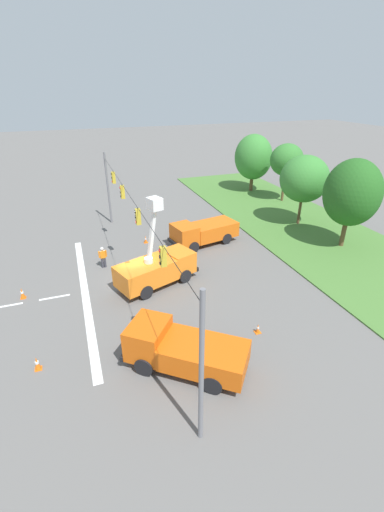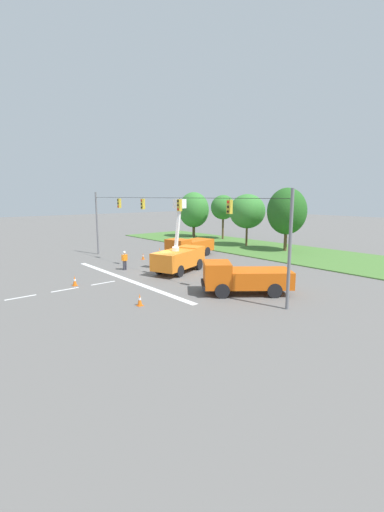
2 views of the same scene
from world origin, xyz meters
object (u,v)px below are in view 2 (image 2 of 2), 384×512
Objects in this scene: utility_truck_support_near at (243,277)px; traffic_cone_foreground_right at (274,276)px; utility_truck_bucket_lift at (179,257)px; traffic_cone_mid_right at (143,256)px; tree_centre at (247,211)px; road_worker at (125,259)px; traffic_cone_near_bucket at (140,300)px; traffic_cone_mid_left at (159,251)px; tree_east at (287,211)px; utility_truck_support_far at (189,246)px; tree_far_west at (194,210)px; tree_west at (223,207)px; traffic_cone_foreground_left at (75,281)px.

utility_truck_support_near is 10.52× the size of traffic_cone_foreground_right.
traffic_cone_mid_right is at bearing 173.52° from utility_truck_bucket_lift.
road_worker is at bearing -82.35° from tree_centre.
traffic_cone_foreground_right is at bearing 12.74° from traffic_cone_mid_right.
road_worker is 2.29× the size of traffic_cone_near_bucket.
road_worker reaches higher than traffic_cone_mid_left.
traffic_cone_near_bucket is (6.71, -25.00, -4.54)m from tree_east.
tree_centre reaches higher than traffic_cone_foreground_right.
tree_centre reaches higher than road_worker.
utility_truck_support_far is 8.41× the size of traffic_cone_near_bucket.
tree_far_west reaches higher than tree_west.
tree_far_west reaches higher than utility_truck_support_near.
tree_centre is 26.73m from traffic_cone_foreground_left.
tree_far_west is at bearing 123.32° from traffic_cone_foreground_left.
utility_truck_support_far is 9.09× the size of traffic_cone_mid_left.
tree_far_west is at bearing 174.00° from tree_centre.
utility_truck_support_far is at bearing 99.72° from road_worker.
traffic_cone_foreground_left is at bearing -74.37° from utility_truck_support_far.
utility_truck_support_near reaches higher than traffic_cone_mid_right.
traffic_cone_mid_right is (-15.76, 1.68, -0.84)m from utility_truck_support_near.
traffic_cone_foreground_left reaches higher than traffic_cone_foreground_right.
tree_centre is 1.08× the size of utility_truck_bucket_lift.
tree_far_west is 1.13× the size of utility_truck_support_far.
tree_east is at bearing 67.36° from utility_truck_support_far.
tree_east is 9.85× the size of traffic_cone_foreground_left.
tree_centre is at bearing 130.34° from utility_truck_support_near.
tree_centre is 16.54m from traffic_cone_mid_right.
traffic_cone_mid_right is 0.86× the size of traffic_cone_near_bucket.
road_worker is (1.55, -9.05, -0.18)m from utility_truck_support_far.
tree_far_west is 5.52m from tree_west.
traffic_cone_mid_left is at bearing 155.17° from utility_truck_bucket_lift.
traffic_cone_foreground_right is at bearing -0.57° from traffic_cone_mid_left.
traffic_cone_foreground_left is (2.59, -5.74, -0.61)m from road_worker.
tree_centre reaches higher than tree_west.
utility_truck_bucket_lift is 9.92m from traffic_cone_near_bucket.
tree_far_west reaches higher than traffic_cone_near_bucket.
utility_truck_support_near is 8.06× the size of traffic_cone_foreground_left.
tree_east is 18.23m from traffic_cone_mid_right.
traffic_cone_foreground_left is (5.29, -25.84, -4.34)m from tree_centre.
utility_truck_support_near reaches higher than utility_truck_support_far.
tree_west is at bearing 109.06° from traffic_cone_mid_right.
traffic_cone_mid_left is 1.07× the size of traffic_cone_mid_right.
traffic_cone_foreground_left is (17.85, -27.16, -4.12)m from tree_far_west.
utility_truck_support_near is (27.52, -18.93, -3.35)m from tree_far_west.
tree_east reaches higher than utility_truck_bucket_lift.
road_worker is 2.65× the size of traffic_cone_mid_right.
utility_truck_support_near is 18.43m from traffic_cone_mid_left.
tree_west is at bearing 169.65° from tree_east.
utility_truck_bucket_lift is at bearing -24.83° from traffic_cone_mid_left.
road_worker is at bearing 155.57° from traffic_cone_near_bucket.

